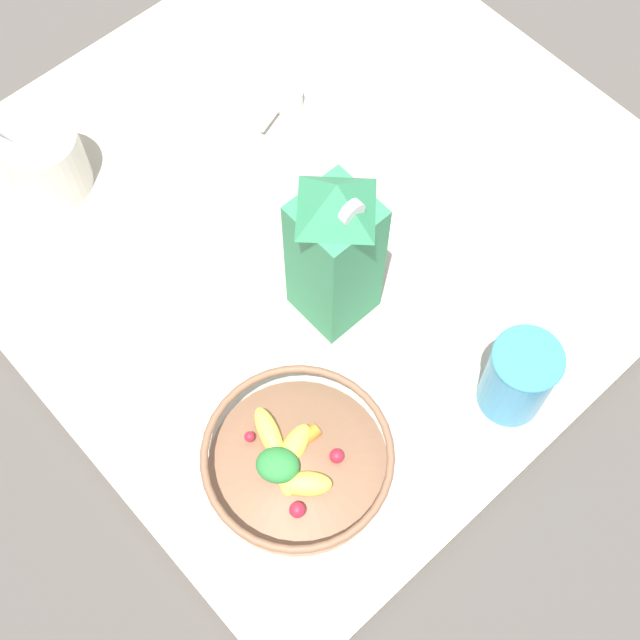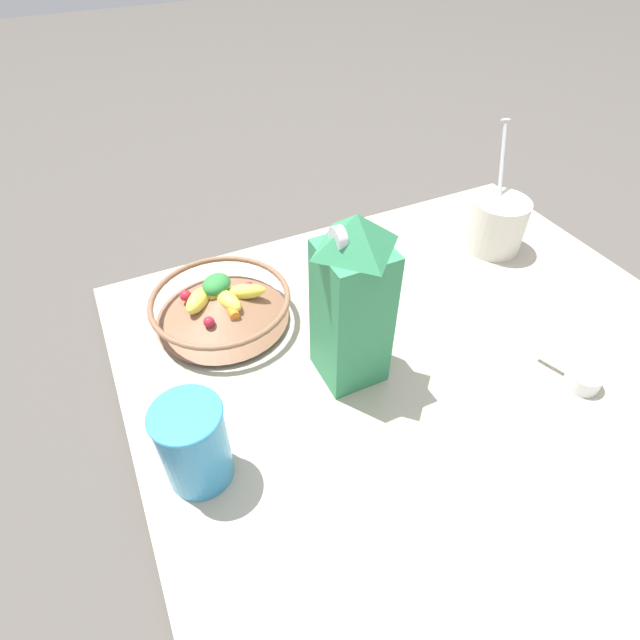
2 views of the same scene
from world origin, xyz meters
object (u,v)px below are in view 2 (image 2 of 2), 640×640
object	(u,v)px
yogurt_tub	(497,222)
drinking_cup	(193,443)
milk_carton	(352,302)
fruit_bowl	(221,306)

from	to	relation	value
yogurt_tub	drinking_cup	distance (m)	0.72
milk_carton	yogurt_tub	world-z (taller)	milk_carton
milk_carton	drinking_cup	distance (m)	0.28
yogurt_tub	milk_carton	bearing A→B (deg)	-68.12
milk_carton	drinking_cup	world-z (taller)	milk_carton
fruit_bowl	drinking_cup	bearing A→B (deg)	-23.04
yogurt_tub	drinking_cup	xyz separation A→B (m)	(0.24, -0.68, 0.01)
fruit_bowl	yogurt_tub	size ratio (longest dim) A/B	1.01
milk_carton	yogurt_tub	bearing A→B (deg)	111.88
drinking_cup	fruit_bowl	bearing A→B (deg)	156.96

